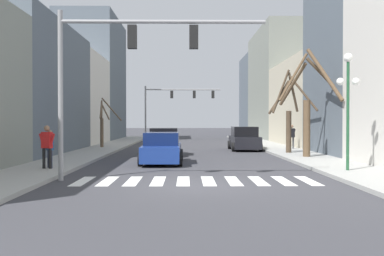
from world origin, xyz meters
The scene contains 16 objects.
ground_plane centered at (0.00, 0.00, 0.00)m, with size 240.00×240.00×0.00m, color #38383D.
building_row_left centered at (-10.98, 21.28, 5.02)m, with size 6.00×48.43×13.66m.
building_row_right centered at (10.98, 26.44, 5.44)m, with size 6.00×61.55×12.72m.
crosswalk_stripes centered at (0.00, 1.25, 0.00)m, with size 8.55×2.60×0.01m.
traffic_signal_near centered at (-2.66, 1.40, 4.49)m, with size 7.47×0.28×6.13m.
traffic_signal_far centered at (-1.66, 35.24, 4.56)m, with size 8.45×0.28×6.05m.
street_lamp_right_corner centered at (6.23, 3.33, 3.50)m, with size 0.95×0.36×4.76m.
car_parked_right_far centered at (3.93, 18.08, 0.81)m, with size 2.13×4.67×1.73m.
car_parked_right_near centered at (-1.72, 13.30, 0.79)m, with size 2.06×4.17×1.71m.
car_parked_left_mid centered at (-1.58, 7.92, 0.74)m, with size 2.10×4.71×1.57m.
pedestrian_crossing_street centered at (-6.16, 4.35, 1.11)m, with size 0.48×0.61×1.62m.
pedestrian_waiting_at_curb centered at (-6.21, 4.14, 1.23)m, with size 0.77×0.36×1.82m.
pedestrian_on_right_sidewalk centered at (7.30, 17.51, 1.18)m, with size 0.67×0.49×1.73m.
street_tree_left_near centered at (-6.72, 19.61, 1.94)m, with size 1.82×1.96×3.80m.
street_tree_right_mid centered at (6.60, 10.21, 3.04)m, with size 4.44×3.60×6.09m.
street_tree_left_mid centered at (6.11, 13.50, 2.65)m, with size 2.80×1.87×5.26m.
Camera 1 is at (-0.35, -14.82, 2.16)m, focal length 42.00 mm.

